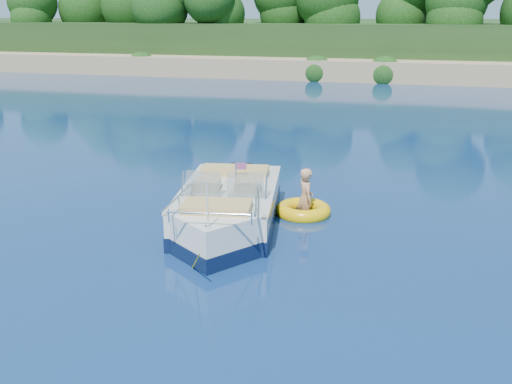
{
  "coord_description": "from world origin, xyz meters",
  "views": [
    {
      "loc": [
        1.76,
        -7.94,
        4.77
      ],
      "look_at": [
        -1.64,
        4.11,
        0.85
      ],
      "focal_mm": 40.0,
      "sensor_mm": 36.0,
      "label": 1
    }
  ],
  "objects": [
    {
      "name": "shoreline",
      "position": [
        0.0,
        63.77,
        0.98
      ],
      "size": [
        170.0,
        59.0,
        6.0
      ],
      "color": "tan",
      "rests_on": "ground"
    },
    {
      "name": "boy",
      "position": [
        -0.71,
        5.3,
        0.0
      ],
      "size": [
        0.79,
        0.95,
        1.72
      ],
      "primitive_type": "imported",
      "rotation": [
        0.0,
        -0.17,
        2.12
      ],
      "color": "tan",
      "rests_on": "ground"
    },
    {
      "name": "motorboat",
      "position": [
        -2.26,
        3.85,
        0.39
      ],
      "size": [
        2.83,
        6.04,
        2.02
      ],
      "rotation": [
        0.0,
        0.0,
        0.17
      ],
      "color": "silver",
      "rests_on": "ground"
    },
    {
      "name": "tow_tube",
      "position": [
        -0.74,
        5.27,
        0.09
      ],
      "size": [
        1.45,
        1.45,
        0.36
      ],
      "rotation": [
        0.0,
        0.0,
        0.06
      ],
      "color": "#F5BA08",
      "rests_on": "ground"
    },
    {
      "name": "ground",
      "position": [
        0.0,
        0.0,
        0.0
      ],
      "size": [
        160.0,
        160.0,
        0.0
      ],
      "primitive_type": "plane",
      "color": "#0B1F4E",
      "rests_on": "ground"
    },
    {
      "name": "treeline",
      "position": [
        0.04,
        41.01,
        5.55
      ],
      "size": [
        150.0,
        7.12,
        8.19
      ],
      "color": "black",
      "rests_on": "ground"
    }
  ]
}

